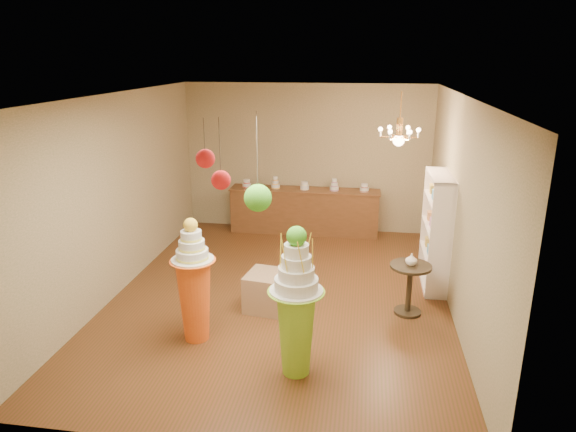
# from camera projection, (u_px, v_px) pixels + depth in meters

# --- Properties ---
(floor) EXTENTS (6.50, 6.50, 0.00)m
(floor) POSITION_uv_depth(u_px,v_px,m) (281.00, 295.00, 7.87)
(floor) COLOR #502E15
(floor) RESTS_ON ground
(ceiling) EXTENTS (6.50, 6.50, 0.00)m
(ceiling) POSITION_uv_depth(u_px,v_px,m) (280.00, 95.00, 6.97)
(ceiling) COLOR white
(ceiling) RESTS_ON ground
(wall_back) EXTENTS (5.00, 0.04, 3.00)m
(wall_back) POSITION_uv_depth(u_px,v_px,m) (306.00, 158.00, 10.49)
(wall_back) COLOR gray
(wall_back) RESTS_ON ground
(wall_front) EXTENTS (5.00, 0.04, 3.00)m
(wall_front) POSITION_uv_depth(u_px,v_px,m) (218.00, 304.00, 4.36)
(wall_front) COLOR gray
(wall_front) RESTS_ON ground
(wall_left) EXTENTS (0.04, 6.50, 3.00)m
(wall_left) POSITION_uv_depth(u_px,v_px,m) (118.00, 195.00, 7.78)
(wall_left) COLOR gray
(wall_left) RESTS_ON ground
(wall_right) EXTENTS (0.04, 6.50, 3.00)m
(wall_right) POSITION_uv_depth(u_px,v_px,m) (459.00, 209.00, 7.06)
(wall_right) COLOR gray
(wall_right) RESTS_ON ground
(pedestal_green) EXTENTS (0.70, 0.70, 1.79)m
(pedestal_green) POSITION_uv_depth(u_px,v_px,m) (296.00, 313.00, 5.75)
(pedestal_green) COLOR #87C22A
(pedestal_green) RESTS_ON floor
(pedestal_orange) EXTENTS (0.61, 0.61, 1.64)m
(pedestal_orange) POSITION_uv_depth(u_px,v_px,m) (194.00, 290.00, 6.48)
(pedestal_orange) COLOR orange
(pedestal_orange) RESTS_ON floor
(burlap_riser) EXTENTS (0.68, 0.68, 0.54)m
(burlap_riser) POSITION_uv_depth(u_px,v_px,m) (268.00, 291.00, 7.39)
(burlap_riser) COLOR #8C6B4C
(burlap_riser) RESTS_ON floor
(sideboard) EXTENTS (3.04, 0.54, 1.16)m
(sideboard) POSITION_uv_depth(u_px,v_px,m) (304.00, 210.00, 10.53)
(sideboard) COLOR brown
(sideboard) RESTS_ON floor
(shelving_unit) EXTENTS (0.33, 1.20, 1.80)m
(shelving_unit) POSITION_uv_depth(u_px,v_px,m) (436.00, 230.00, 8.02)
(shelving_unit) COLOR white
(shelving_unit) RESTS_ON floor
(round_table) EXTENTS (0.75, 0.75, 0.74)m
(round_table) POSITION_uv_depth(u_px,v_px,m) (410.00, 282.00, 7.19)
(round_table) COLOR black
(round_table) RESTS_ON floor
(vase) EXTENTS (0.16, 0.16, 0.17)m
(vase) POSITION_uv_depth(u_px,v_px,m) (411.00, 259.00, 7.09)
(vase) COLOR white
(vase) RESTS_ON round_table
(pom_red_left) EXTENTS (0.18, 0.18, 0.67)m
(pom_red_left) POSITION_uv_depth(u_px,v_px,m) (221.00, 180.00, 4.72)
(pom_red_left) COLOR #443C31
(pom_red_left) RESTS_ON ceiling
(pom_green_mid) EXTENTS (0.29, 0.29, 1.03)m
(pom_green_mid) POSITION_uv_depth(u_px,v_px,m) (258.00, 198.00, 5.31)
(pom_green_mid) COLOR #443C31
(pom_green_mid) RESTS_ON ceiling
(pom_red_right) EXTENTS (0.17, 0.17, 0.45)m
(pom_red_right) POSITION_uv_depth(u_px,v_px,m) (205.00, 159.00, 4.61)
(pom_red_right) COLOR #443C31
(pom_red_right) RESTS_ON ceiling
(chandelier) EXTENTS (0.67, 0.67, 0.85)m
(chandelier) POSITION_uv_depth(u_px,v_px,m) (399.00, 137.00, 7.98)
(chandelier) COLOR #DA9C4C
(chandelier) RESTS_ON ceiling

